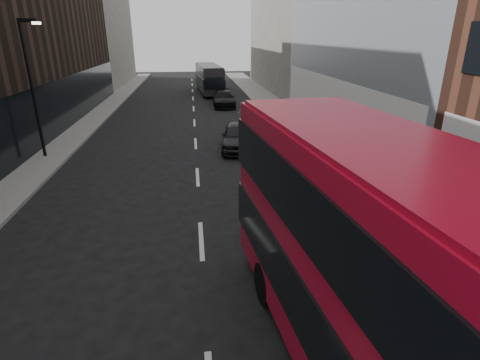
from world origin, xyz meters
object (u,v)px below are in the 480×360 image
object	(u,v)px
red_bus	(422,306)
grey_bus	(209,78)
car_c	(224,99)
car_b	(256,122)
car_a	(238,136)
street_lamp	(32,81)

from	to	relation	value
red_bus	grey_bus	distance (m)	40.64
grey_bus	car_c	size ratio (longest dim) A/B	2.02
car_c	car_b	bearing A→B (deg)	-81.35
car_b	car_c	size ratio (longest dim) A/B	0.90
car_a	car_c	xyz separation A→B (m)	(0.39, 14.41, -0.07)
grey_bus	car_b	distance (m)	19.56
car_a	car_b	bearing A→B (deg)	73.01
street_lamp	car_c	bearing A→B (deg)	53.35
red_bus	car_b	xyz separation A→B (m)	(1.09, 21.21, -1.95)
red_bus	car_c	xyz separation A→B (m)	(-0.23, 31.84, -1.96)
car_c	car_a	bearing A→B (deg)	-89.94
car_a	street_lamp	bearing A→B (deg)	-169.82
red_bus	street_lamp	bearing A→B (deg)	118.03
street_lamp	car_b	xyz separation A→B (m)	(12.43, 4.31, -3.45)
grey_bus	car_b	bearing A→B (deg)	-87.42
grey_bus	red_bus	bearing A→B (deg)	-92.42
red_bus	car_a	bearing A→B (deg)	86.19
red_bus	car_b	size ratio (longest dim) A/B	2.73
red_bus	car_b	world-z (taller)	red_bus
car_a	car_b	distance (m)	4.14
red_bus	car_b	distance (m)	21.32
street_lamp	car_b	size ratio (longest dim) A/B	1.57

